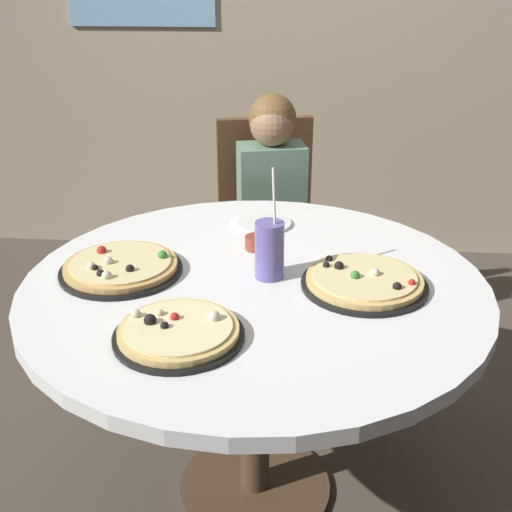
% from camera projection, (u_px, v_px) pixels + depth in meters
% --- Properties ---
extents(ground_plane, '(8.00, 8.00, 0.00)m').
position_uv_depth(ground_plane, '(255.00, 488.00, 2.07)').
color(ground_plane, '#4C4238').
extents(dining_table, '(1.27, 1.27, 0.75)m').
position_uv_depth(dining_table, '(255.00, 310.00, 1.79)').
color(dining_table, white).
rests_on(dining_table, ground_plane).
extents(chair_wooden, '(0.48, 0.48, 0.95)m').
position_uv_depth(chair_wooden, '(268.00, 221.00, 2.73)').
color(chair_wooden, brown).
rests_on(chair_wooden, ground_plane).
extents(diner_child, '(0.33, 0.43, 1.08)m').
position_uv_depth(diner_child, '(274.00, 249.00, 2.59)').
color(diner_child, '#3F4766').
rests_on(diner_child, ground_plane).
extents(pizza_veggie, '(0.31, 0.31, 0.05)m').
position_uv_depth(pizza_veggie, '(178.00, 332.00, 1.48)').
color(pizza_veggie, black).
rests_on(pizza_veggie, dining_table).
extents(pizza_cheese, '(0.34, 0.34, 0.05)m').
position_uv_depth(pizza_cheese, '(364.00, 281.00, 1.71)').
color(pizza_cheese, black).
rests_on(pizza_cheese, dining_table).
extents(pizza_pepperoni, '(0.34, 0.34, 0.05)m').
position_uv_depth(pizza_pepperoni, '(121.00, 267.00, 1.79)').
color(pizza_pepperoni, black).
rests_on(pizza_pepperoni, dining_table).
extents(soda_cup, '(0.08, 0.08, 0.31)m').
position_uv_depth(soda_cup, '(270.00, 250.00, 1.74)').
color(soda_cup, '#6659A5').
rests_on(soda_cup, dining_table).
extents(sauce_bowl, '(0.07, 0.07, 0.04)m').
position_uv_depth(sauce_bowl, '(256.00, 243.00, 1.93)').
color(sauce_bowl, brown).
rests_on(sauce_bowl, dining_table).
extents(plate_small, '(0.18, 0.18, 0.01)m').
position_uv_depth(plate_small, '(265.00, 223.00, 2.11)').
color(plate_small, white).
rests_on(plate_small, dining_table).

